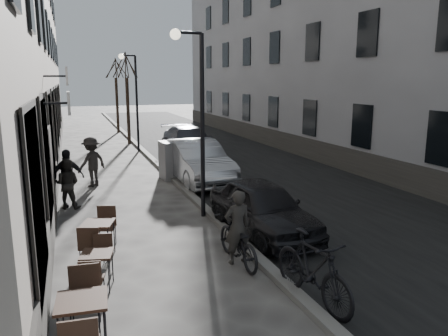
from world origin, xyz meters
TOP-DOWN VIEW (x-y plane):
  - ground at (0.00, 0.00)m, footprint 120.00×120.00m
  - road at (3.85, 16.00)m, footprint 7.30×60.00m
  - kerb at (0.20, 16.00)m, footprint 0.25×60.00m
  - building_right at (9.50, 16.50)m, footprint 4.00×35.00m
  - streetlamp_near at (-0.17, 6.00)m, footprint 0.90×0.28m
  - streetlamp_far at (-0.17, 18.00)m, footprint 0.90×0.28m
  - tree_near at (-0.10, 21.00)m, footprint 2.40×2.40m
  - tree_far at (-0.10, 27.00)m, footprint 2.40×2.40m
  - bistro_set_a at (-3.42, 0.47)m, footprint 0.74×1.73m
  - bistro_set_b at (-3.10, 2.48)m, footprint 0.69×1.43m
  - bistro_set_c at (-2.98, 4.00)m, footprint 0.91×1.63m
  - utility_cabinet at (0.10, 10.96)m, footprint 0.61×1.01m
  - bicycle at (-0.25, 2.68)m, footprint 0.73×1.87m
  - cyclist_rider at (-0.25, 2.68)m, footprint 0.60×0.41m
  - pedestrian_near at (-3.60, 8.08)m, footprint 0.90×0.81m
  - pedestrian_mid at (-2.76, 10.75)m, footprint 1.33×1.23m
  - pedestrian_far at (-3.60, 8.32)m, footprint 1.11×0.70m
  - car_near at (1.00, 4.17)m, footprint 1.88×4.03m
  - car_mid at (1.00, 10.15)m, footprint 1.88×4.83m
  - car_far at (2.16, 15.56)m, footprint 2.13×5.09m
  - moped at (0.35, 0.66)m, footprint 0.83×2.14m

SIDE VIEW (x-z plane):
  - ground at x=0.00m, z-range 0.00..0.00m
  - road at x=3.85m, z-range 0.00..0.00m
  - kerb at x=0.20m, z-range 0.00..0.12m
  - bistro_set_b at x=-3.10m, z-range 0.01..0.83m
  - bistro_set_c at x=-2.98m, z-range 0.01..0.94m
  - bicycle at x=-0.25m, z-range 0.00..0.97m
  - bistro_set_a at x=-3.42m, z-range 0.01..1.02m
  - moped at x=0.35m, z-range 0.00..1.25m
  - car_near at x=1.00m, z-range 0.00..1.34m
  - utility_cabinet at x=0.10m, z-range 0.00..1.46m
  - car_far at x=2.16m, z-range 0.00..1.47m
  - pedestrian_near at x=-3.60m, z-range 0.00..1.53m
  - car_mid at x=1.00m, z-range 0.00..1.57m
  - cyclist_rider at x=-0.25m, z-range 0.00..1.58m
  - pedestrian_far at x=-3.60m, z-range 0.00..1.77m
  - pedestrian_mid at x=-2.76m, z-range 0.00..1.79m
  - streetlamp_near at x=-0.17m, z-range 0.62..5.71m
  - streetlamp_far at x=-0.17m, z-range 0.62..5.71m
  - tree_near at x=-0.10m, z-range 1.81..7.51m
  - tree_far at x=-0.10m, z-range 1.81..7.51m
  - building_right at x=9.50m, z-range 0.00..16.00m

